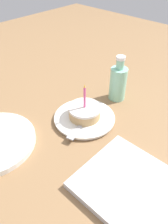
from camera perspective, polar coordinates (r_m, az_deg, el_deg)
name	(u,v)px	position (r m, az deg, el deg)	size (l,w,h in m)	color
ground_plane	(79,120)	(0.81, -1.37, -2.17)	(2.40, 2.40, 0.04)	olive
plate	(84,118)	(0.77, 0.00, -1.61)	(0.22, 0.22, 0.02)	white
cake_slice	(84,112)	(0.75, 0.01, 0.02)	(0.11, 0.11, 0.13)	tan
fork	(80,126)	(0.73, -0.97, -3.58)	(0.06, 0.17, 0.00)	#B2B2B7
bottle	(118,82)	(0.86, 8.89, 7.65)	(0.06, 0.06, 0.18)	#8CD1B2
marble_board	(132,187)	(0.61, 12.43, -18.53)	(0.26, 0.24, 0.02)	silver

